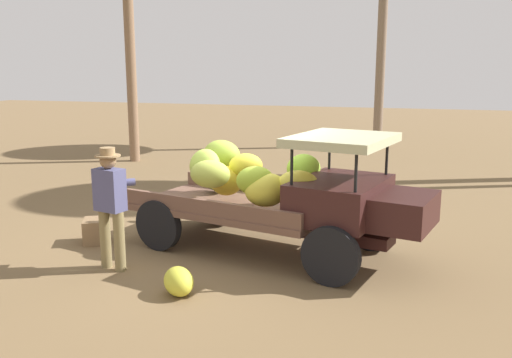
{
  "coord_description": "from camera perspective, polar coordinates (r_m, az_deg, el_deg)",
  "views": [
    {
      "loc": [
        2.73,
        -7.87,
        2.75
      ],
      "look_at": [
        0.4,
        -0.16,
        1.09
      ],
      "focal_mm": 38.42,
      "sensor_mm": 36.0,
      "label": 1
    }
  ],
  "objects": [
    {
      "name": "loose_banana_bunch",
      "position": [
        6.87,
        -8.07,
        -10.5
      ],
      "size": [
        0.6,
        0.61,
        0.36
      ],
      "primitive_type": "ellipsoid",
      "rotation": [
        0.0,
        -0.04,
        2.28
      ],
      "color": "#D4D13A",
      "rests_on": "ground"
    },
    {
      "name": "farmer",
      "position": [
        7.66,
        -14.91,
        -2.22
      ],
      "size": [
        0.53,
        0.49,
        1.7
      ],
      "rotation": [
        0.0,
        0.0,
        1.34
      ],
      "color": "olive",
      "rests_on": "ground"
    },
    {
      "name": "truck",
      "position": [
        8.03,
        2.92,
        -1.5
      ],
      "size": [
        4.65,
        2.54,
        1.83
      ],
      "rotation": [
        0.0,
        0.0,
        -0.23
      ],
      "color": "#361A18",
      "rests_on": "ground"
    },
    {
      "name": "wooden_crate",
      "position": [
        9.09,
        -16.32,
        -5.19
      ],
      "size": [
        0.54,
        0.57,
        0.38
      ],
      "primitive_type": "cube",
      "rotation": [
        0.0,
        0.0,
        2.05
      ],
      "color": "olive",
      "rests_on": "ground"
    },
    {
      "name": "ground_plane",
      "position": [
        8.78,
        -2.2,
        -6.62
      ],
      "size": [
        60.0,
        60.0,
        0.0
      ],
      "primitive_type": "plane",
      "color": "brown"
    }
  ]
}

